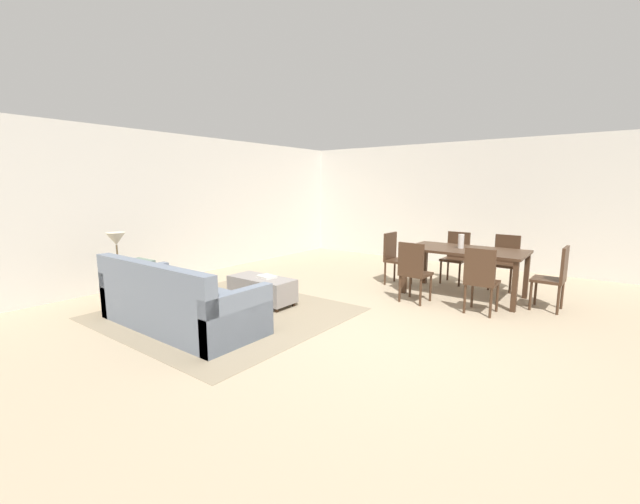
# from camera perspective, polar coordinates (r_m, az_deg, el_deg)

# --- Properties ---
(ground_plane) EXTENTS (10.80, 10.80, 0.00)m
(ground_plane) POSITION_cam_1_polar(r_m,az_deg,el_deg) (4.88, 7.08, -11.47)
(ground_plane) COLOR tan
(wall_back) EXTENTS (9.00, 0.12, 2.70)m
(wall_back) POSITION_cam_1_polar(r_m,az_deg,el_deg) (9.25, 23.04, 6.30)
(wall_back) COLOR silver
(wall_back) RESTS_ON ground_plane
(wall_left) EXTENTS (0.12, 11.00, 2.70)m
(wall_left) POSITION_cam_1_polar(r_m,az_deg,el_deg) (8.10, -19.61, 6.16)
(wall_left) COLOR silver
(wall_left) RESTS_ON ground_plane
(area_rug) EXTENTS (3.00, 2.80, 0.01)m
(area_rug) POSITION_cam_1_polar(r_m,az_deg,el_deg) (5.69, -13.38, -8.55)
(area_rug) COLOR gray
(area_rug) RESTS_ON ground_plane
(couch) EXTENTS (2.25, 0.94, 0.86)m
(couch) POSITION_cam_1_polar(r_m,az_deg,el_deg) (5.26, -19.79, -7.09)
(couch) COLOR slate
(couch) RESTS_ON ground_plane
(ottoman_table) EXTENTS (1.04, 0.46, 0.40)m
(ottoman_table) POSITION_cam_1_polar(r_m,az_deg,el_deg) (5.99, -8.36, -5.23)
(ottoman_table) COLOR gray
(ottoman_table) RESTS_ON ground_plane
(side_table) EXTENTS (0.40, 0.40, 0.56)m
(side_table) POSITION_cam_1_polar(r_m,az_deg,el_deg) (6.44, -26.93, -3.17)
(side_table) COLOR olive
(side_table) RESTS_ON ground_plane
(table_lamp) EXTENTS (0.26, 0.26, 0.52)m
(table_lamp) POSITION_cam_1_polar(r_m,az_deg,el_deg) (6.35, -27.28, 1.48)
(table_lamp) COLOR brown
(table_lamp) RESTS_ON side_table
(dining_table) EXTENTS (1.77, 0.97, 0.76)m
(dining_table) POSITION_cam_1_polar(r_m,az_deg,el_deg) (6.67, 20.16, -0.29)
(dining_table) COLOR #422B1C
(dining_table) RESTS_ON ground_plane
(dining_chair_near_left) EXTENTS (0.42, 0.42, 0.92)m
(dining_chair_near_left) POSITION_cam_1_polar(r_m,az_deg,el_deg) (6.06, 13.29, -2.38)
(dining_chair_near_left) COLOR #422B1C
(dining_chair_near_left) RESTS_ON ground_plane
(dining_chair_near_right) EXTENTS (0.40, 0.40, 0.92)m
(dining_chair_near_right) POSITION_cam_1_polar(r_m,az_deg,el_deg) (5.80, 22.13, -3.36)
(dining_chair_near_right) COLOR #422B1C
(dining_chair_near_right) RESTS_ON ground_plane
(dining_chair_far_left) EXTENTS (0.41, 0.41, 0.92)m
(dining_chair_far_left) POSITION_cam_1_polar(r_m,az_deg,el_deg) (7.58, 18.99, -0.32)
(dining_chair_far_left) COLOR #422B1C
(dining_chair_far_left) RESTS_ON ground_plane
(dining_chair_far_right) EXTENTS (0.41, 0.41, 0.92)m
(dining_chair_far_right) POSITION_cam_1_polar(r_m,az_deg,el_deg) (7.42, 25.07, -0.90)
(dining_chair_far_right) COLOR #422B1C
(dining_chair_far_right) RESTS_ON ground_plane
(dining_chair_head_east) EXTENTS (0.41, 0.41, 0.92)m
(dining_chair_head_east) POSITION_cam_1_polar(r_m,az_deg,el_deg) (6.42, 30.77, -2.82)
(dining_chair_head_east) COLOR #422B1C
(dining_chair_head_east) RESTS_ON ground_plane
(dining_chair_head_west) EXTENTS (0.42, 0.42, 0.92)m
(dining_chair_head_west) POSITION_cam_1_polar(r_m,az_deg,el_deg) (7.18, 10.68, -0.47)
(dining_chair_head_west) COLOR #422B1C
(dining_chair_head_west) RESTS_ON ground_plane
(vase_centerpiece) EXTENTS (0.09, 0.09, 0.22)m
(vase_centerpiece) POSITION_cam_1_polar(r_m,az_deg,el_deg) (6.68, 19.63, 1.46)
(vase_centerpiece) COLOR silver
(vase_centerpiece) RESTS_ON dining_table
(book_on_ottoman) EXTENTS (0.29, 0.24, 0.03)m
(book_on_ottoman) POSITION_cam_1_polar(r_m,az_deg,el_deg) (5.93, -7.70, -3.51)
(book_on_ottoman) COLOR silver
(book_on_ottoman) RESTS_ON ottoman_table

